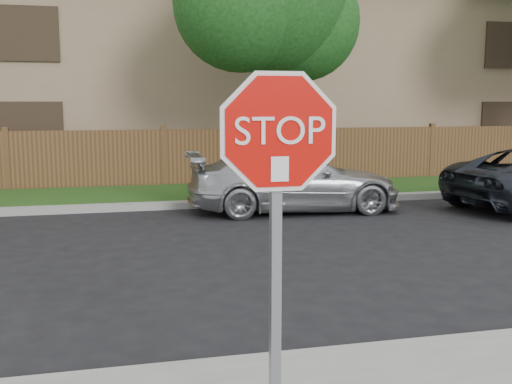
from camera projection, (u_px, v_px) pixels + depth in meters
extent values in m
plane|color=black|center=(267.00, 363.00, 5.39)|extent=(90.00, 90.00, 0.00)
cube|color=gray|center=(177.00, 205.00, 13.23)|extent=(70.00, 0.30, 0.15)
cube|color=#1E4714|center=(170.00, 195.00, 14.82)|extent=(70.00, 3.00, 0.12)
cube|color=#4D321B|center=(164.00, 159.00, 16.25)|extent=(70.00, 0.12, 1.60)
cube|color=#917A5A|center=(150.00, 83.00, 21.32)|extent=(34.00, 8.00, 6.00)
cylinder|color=#382B21|center=(269.00, 117.00, 15.01)|extent=(0.44, 0.44, 3.92)
sphere|color=#123C14|center=(301.00, 22.00, 15.15)|extent=(3.00, 3.00, 3.00)
sphere|color=#123C14|center=(241.00, 4.00, 14.05)|extent=(3.20, 3.20, 3.20)
cube|color=gray|center=(275.00, 275.00, 3.76)|extent=(0.06, 0.06, 2.30)
cylinder|color=white|center=(279.00, 132.00, 3.56)|extent=(1.01, 0.02, 1.01)
cylinder|color=red|center=(279.00, 132.00, 3.55)|extent=(0.93, 0.02, 0.93)
cube|color=white|center=(280.00, 169.00, 3.57)|extent=(0.11, 0.00, 0.15)
imported|color=#ACB0B4|center=(294.00, 181.00, 12.84)|extent=(4.65, 2.07, 1.33)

